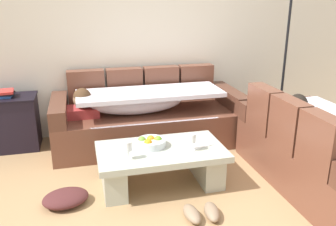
{
  "coord_description": "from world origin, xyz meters",
  "views": [
    {
      "loc": [
        -0.91,
        -2.41,
        1.76
      ],
      "look_at": [
        -0.02,
        1.08,
        0.55
      ],
      "focal_mm": 37.67,
      "sensor_mm": 36.0,
      "label": 1
    }
  ],
  "objects_px": {
    "side_cabinet": "(7,123)",
    "pair_of_shoes": "(202,213)",
    "wine_glass_near_left": "(128,147)",
    "crumpled_garment": "(66,198)",
    "coffee_table": "(161,162)",
    "couch_along_wall": "(146,117)",
    "fruit_bowl": "(151,142)",
    "open_magazine": "(195,144)",
    "book_stack_on_cabinet": "(6,93)",
    "floor_lamp": "(284,49)",
    "wine_glass_near_right": "(192,139)",
    "couch_near_window": "(318,152)"
  },
  "relations": [
    {
      "from": "side_cabinet",
      "to": "pair_of_shoes",
      "type": "xyz_separation_m",
      "value": [
        1.77,
        -1.9,
        -0.28
      ]
    },
    {
      "from": "wine_glass_near_left",
      "to": "crumpled_garment",
      "type": "height_order",
      "value": "wine_glass_near_left"
    },
    {
      "from": "coffee_table",
      "to": "side_cabinet",
      "type": "height_order",
      "value": "side_cabinet"
    },
    {
      "from": "couch_along_wall",
      "to": "fruit_bowl",
      "type": "distance_m",
      "value": 1.0
    },
    {
      "from": "open_magazine",
      "to": "book_stack_on_cabinet",
      "type": "height_order",
      "value": "book_stack_on_cabinet"
    },
    {
      "from": "coffee_table",
      "to": "crumpled_garment",
      "type": "relative_size",
      "value": 3.0
    },
    {
      "from": "couch_along_wall",
      "to": "open_magazine",
      "type": "xyz_separation_m",
      "value": [
        0.28,
        -1.05,
        0.05
      ]
    },
    {
      "from": "fruit_bowl",
      "to": "book_stack_on_cabinet",
      "type": "height_order",
      "value": "book_stack_on_cabinet"
    },
    {
      "from": "fruit_bowl",
      "to": "wine_glass_near_left",
      "type": "height_order",
      "value": "wine_glass_near_left"
    },
    {
      "from": "crumpled_garment",
      "to": "floor_lamp",
      "type": "bearing_deg",
      "value": 22.3
    },
    {
      "from": "fruit_bowl",
      "to": "wine_glass_near_right",
      "type": "relative_size",
      "value": 1.69
    },
    {
      "from": "wine_glass_near_left",
      "to": "open_magazine",
      "type": "bearing_deg",
      "value": 12.81
    },
    {
      "from": "couch_near_window",
      "to": "open_magazine",
      "type": "distance_m",
      "value": 1.18
    },
    {
      "from": "coffee_table",
      "to": "floor_lamp",
      "type": "xyz_separation_m",
      "value": [
        1.83,
        0.99,
        0.88
      ]
    },
    {
      "from": "book_stack_on_cabinet",
      "to": "pair_of_shoes",
      "type": "bearing_deg",
      "value": -47.7
    },
    {
      "from": "coffee_table",
      "to": "fruit_bowl",
      "type": "distance_m",
      "value": 0.21
    },
    {
      "from": "side_cabinet",
      "to": "crumpled_garment",
      "type": "xyz_separation_m",
      "value": [
        0.67,
        -1.42,
        -0.26
      ]
    },
    {
      "from": "fruit_bowl",
      "to": "wine_glass_near_right",
      "type": "bearing_deg",
      "value": -27.3
    },
    {
      "from": "coffee_table",
      "to": "crumpled_garment",
      "type": "bearing_deg",
      "value": -171.82
    },
    {
      "from": "pair_of_shoes",
      "to": "crumpled_garment",
      "type": "height_order",
      "value": "crumpled_garment"
    },
    {
      "from": "coffee_table",
      "to": "wine_glass_near_right",
      "type": "bearing_deg",
      "value": -21.76
    },
    {
      "from": "couch_along_wall",
      "to": "floor_lamp",
      "type": "distance_m",
      "value": 1.94
    },
    {
      "from": "coffee_table",
      "to": "floor_lamp",
      "type": "height_order",
      "value": "floor_lamp"
    },
    {
      "from": "couch_along_wall",
      "to": "side_cabinet",
      "type": "distance_m",
      "value": 1.65
    },
    {
      "from": "coffee_table",
      "to": "wine_glass_near_right",
      "type": "relative_size",
      "value": 7.23
    },
    {
      "from": "book_stack_on_cabinet",
      "to": "crumpled_garment",
      "type": "xyz_separation_m",
      "value": [
        0.63,
        -1.42,
        -0.62
      ]
    },
    {
      "from": "fruit_bowl",
      "to": "pair_of_shoes",
      "type": "distance_m",
      "value": 0.83
    },
    {
      "from": "wine_glass_near_left",
      "to": "open_magazine",
      "type": "xyz_separation_m",
      "value": [
        0.68,
        0.15,
        -0.11
      ]
    },
    {
      "from": "open_magazine",
      "to": "side_cabinet",
      "type": "distance_m",
      "value": 2.3
    },
    {
      "from": "couch_along_wall",
      "to": "crumpled_garment",
      "type": "relative_size",
      "value": 5.69
    },
    {
      "from": "wine_glass_near_left",
      "to": "book_stack_on_cabinet",
      "type": "height_order",
      "value": "book_stack_on_cabinet"
    },
    {
      "from": "crumpled_garment",
      "to": "open_magazine",
      "type": "bearing_deg",
      "value": 6.32
    },
    {
      "from": "couch_along_wall",
      "to": "fruit_bowl",
      "type": "xyz_separation_m",
      "value": [
        -0.14,
        -0.99,
        0.09
      ]
    },
    {
      "from": "couch_along_wall",
      "to": "fruit_bowl",
      "type": "height_order",
      "value": "couch_along_wall"
    },
    {
      "from": "wine_glass_near_left",
      "to": "floor_lamp",
      "type": "distance_m",
      "value": 2.52
    },
    {
      "from": "pair_of_shoes",
      "to": "crumpled_garment",
      "type": "relative_size",
      "value": 0.8
    },
    {
      "from": "open_magazine",
      "to": "floor_lamp",
      "type": "height_order",
      "value": "floor_lamp"
    },
    {
      "from": "coffee_table",
      "to": "floor_lamp",
      "type": "relative_size",
      "value": 0.62
    },
    {
      "from": "wine_glass_near_left",
      "to": "wine_glass_near_right",
      "type": "distance_m",
      "value": 0.6
    },
    {
      "from": "coffee_table",
      "to": "open_magazine",
      "type": "distance_m",
      "value": 0.38
    },
    {
      "from": "wine_glass_near_right",
      "to": "side_cabinet",
      "type": "distance_m",
      "value": 2.32
    },
    {
      "from": "coffee_table",
      "to": "wine_glass_near_right",
      "type": "height_order",
      "value": "wine_glass_near_right"
    },
    {
      "from": "fruit_bowl",
      "to": "pair_of_shoes",
      "type": "bearing_deg",
      "value": -67.6
    },
    {
      "from": "open_magazine",
      "to": "pair_of_shoes",
      "type": "distance_m",
      "value": 0.72
    },
    {
      "from": "open_magazine",
      "to": "book_stack_on_cabinet",
      "type": "xyz_separation_m",
      "value": [
        -1.87,
        1.28,
        0.3
      ]
    },
    {
      "from": "wine_glass_near_right",
      "to": "floor_lamp",
      "type": "height_order",
      "value": "floor_lamp"
    },
    {
      "from": "fruit_bowl",
      "to": "crumpled_garment",
      "type": "xyz_separation_m",
      "value": [
        -0.81,
        -0.2,
        -0.36
      ]
    },
    {
      "from": "couch_near_window",
      "to": "fruit_bowl",
      "type": "bearing_deg",
      "value": 75.04
    },
    {
      "from": "coffee_table",
      "to": "wine_glass_near_left",
      "type": "distance_m",
      "value": 0.44
    },
    {
      "from": "open_magazine",
      "to": "wine_glass_near_right",
      "type": "bearing_deg",
      "value": -142.74
    }
  ]
}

